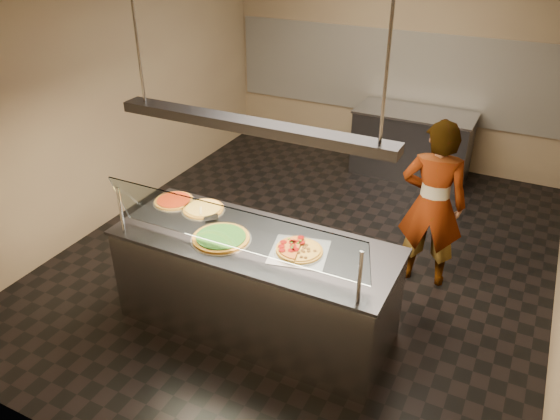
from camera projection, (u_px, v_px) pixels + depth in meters
The scene contains 19 objects.
ground at pixel (309, 254), 6.10m from camera, with size 5.00×6.00×0.02m, color black.
wall_back at pixel (398, 59), 7.71m from camera, with size 5.00×0.02×3.00m, color #9C8864.
wall_front at pixel (94, 299), 3.01m from camera, with size 5.00×0.02×3.00m, color #9C8864.
wall_left at pixel (115, 92), 6.34m from camera, with size 0.02×6.00×3.00m, color #9C8864.
tile_band at pixel (396, 73), 7.78m from camera, with size 4.90×0.02×1.20m, color silver.
serving_counter at pixel (256, 284), 4.83m from camera, with size 2.46×0.94×0.93m.
sneeze_guard at pixel (232, 229), 4.19m from camera, with size 2.22×0.18×0.54m.
perforated_tray at pixel (299, 251), 4.44m from camera, with size 0.55×0.55×0.01m.
half_pizza_pepperoni at pixel (289, 246), 4.46m from camera, with size 0.27×0.41×0.05m.
half_pizza_sausage at pixel (310, 252), 4.39m from camera, with size 0.27×0.41×0.04m.
pizza_spinach at pixel (221, 238), 4.61m from camera, with size 0.52×0.52×0.03m.
pizza_cheese at pixel (204, 209), 5.05m from camera, with size 0.40×0.40×0.03m.
pizza_tomato at pixel (174, 201), 5.19m from camera, with size 0.39×0.39×0.03m.
pizza_spatula at pixel (205, 213), 4.95m from camera, with size 0.27×0.19×0.02m.
prep_table at pixel (412, 143), 7.68m from camera, with size 1.62×0.74×0.93m.
worker at pixel (432, 205), 5.28m from camera, with size 0.63×0.42×1.74m, color #3E3B47.
heat_lamp_housing at pixel (251, 126), 4.11m from camera, with size 2.30×0.18×0.08m, color #3C3C42.
lamp_rod_left at pixel (137, 39), 4.23m from camera, with size 0.02×0.02×1.01m, color #B7B7BC.
lamp_rod_right at pixel (387, 69), 3.45m from camera, with size 0.02×0.02×1.01m, color #B7B7BC.
Camera 1 is at (1.98, -4.68, 3.40)m, focal length 35.00 mm.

